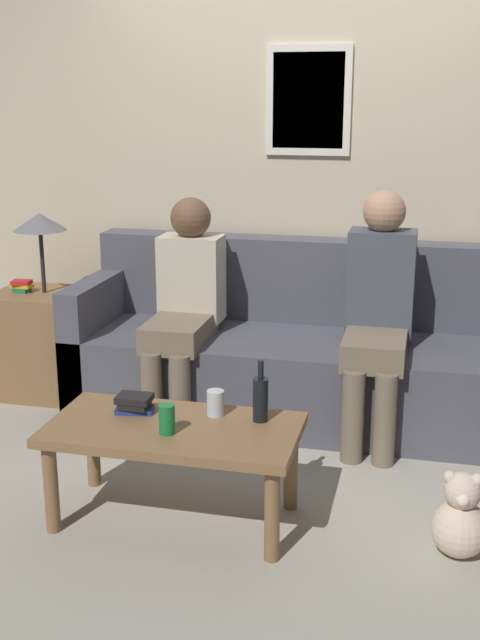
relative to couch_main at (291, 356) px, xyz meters
The scene contains 12 objects.
ground_plane 0.61m from the couch_main, 90.00° to the right, with size 16.00×16.00×0.00m, color #ADA899.
wall_back 1.07m from the couch_main, 90.00° to the left, with size 9.00×0.08×2.60m.
couch_main is the anchor object (origin of this frame).
coffee_table 1.33m from the couch_main, 101.63° to the right, with size 1.04×0.54×0.43m.
side_table_with_lamp 1.52m from the couch_main, behind, with size 0.47×0.47×1.09m.
wine_bottle 1.18m from the couch_main, 86.53° to the right, with size 0.06×0.06×0.26m.
drinking_glass 1.17m from the couch_main, 96.25° to the right, with size 0.07×0.07×0.11m.
book_stack 1.30m from the couch_main, 111.29° to the right, with size 0.17×0.11×0.08m.
soda_can 1.41m from the couch_main, 100.88° to the right, with size 0.07×0.07×0.12m.
person_left 0.68m from the couch_main, 162.33° to the right, with size 0.34×0.65×1.20m.
person_right 0.64m from the couch_main, 23.71° to the right, with size 0.34×0.64×1.27m.
teddy_bear 1.59m from the couch_main, 55.59° to the right, with size 0.22×0.22×0.35m.
Camera 1 is at (0.71, -3.68, 1.74)m, focal length 45.00 mm.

